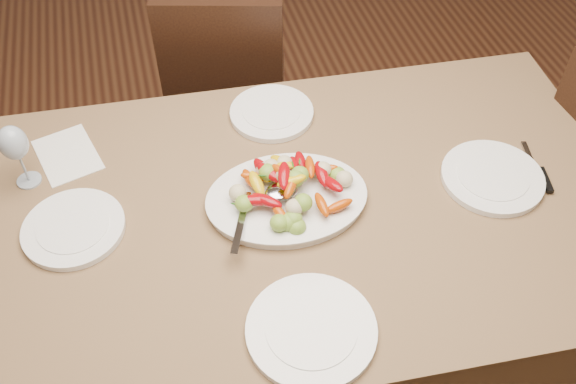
# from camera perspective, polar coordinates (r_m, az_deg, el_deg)

# --- Properties ---
(dining_table) EXTENTS (1.90, 1.15, 0.76)m
(dining_table) POSITION_cam_1_polar(r_m,az_deg,el_deg) (1.98, -0.00, -8.56)
(dining_table) COLOR brown
(dining_table) RESTS_ON ground
(chair_far) EXTENTS (0.51, 0.51, 0.95)m
(chair_far) POSITION_cam_1_polar(r_m,az_deg,el_deg) (2.51, -5.24, 9.46)
(chair_far) COLOR black
(chair_far) RESTS_ON ground
(serving_platter) EXTENTS (0.43, 0.33, 0.02)m
(serving_platter) POSITION_cam_1_polar(r_m,az_deg,el_deg) (1.68, -0.12, -0.74)
(serving_platter) COLOR white
(serving_platter) RESTS_ON dining_table
(roasted_vegetables) EXTENTS (0.35, 0.25, 0.09)m
(roasted_vegetables) POSITION_cam_1_polar(r_m,az_deg,el_deg) (1.64, -0.12, 0.58)
(roasted_vegetables) COLOR #810308
(roasted_vegetables) RESTS_ON serving_platter
(serving_spoon) EXTENTS (0.28, 0.15, 0.03)m
(serving_spoon) POSITION_cam_1_polar(r_m,az_deg,el_deg) (1.62, -2.12, -1.18)
(serving_spoon) COLOR #9EA0A8
(serving_spoon) RESTS_ON serving_platter
(plate_left) EXTENTS (0.26, 0.26, 0.02)m
(plate_left) POSITION_cam_1_polar(r_m,az_deg,el_deg) (1.71, -18.51, -3.09)
(plate_left) COLOR white
(plate_left) RESTS_ON dining_table
(plate_right) EXTENTS (0.28, 0.28, 0.02)m
(plate_right) POSITION_cam_1_polar(r_m,az_deg,el_deg) (1.83, 17.70, 1.23)
(plate_right) COLOR white
(plate_right) RESTS_ON dining_table
(plate_far) EXTENTS (0.25, 0.25, 0.02)m
(plate_far) POSITION_cam_1_polar(r_m,az_deg,el_deg) (1.93, -1.46, 7.03)
(plate_far) COLOR white
(plate_far) RESTS_ON dining_table
(plate_near) EXTENTS (0.29, 0.29, 0.02)m
(plate_near) POSITION_cam_1_polar(r_m,az_deg,el_deg) (1.46, 2.08, -12.18)
(plate_near) COLOR white
(plate_near) RESTS_ON dining_table
(wine_glass) EXTENTS (0.08, 0.08, 0.20)m
(wine_glass) POSITION_cam_1_polar(r_m,az_deg,el_deg) (1.81, -22.88, 3.10)
(wine_glass) COLOR #8C99A5
(wine_glass) RESTS_ON dining_table
(menu_card) EXTENTS (0.20, 0.24, 0.00)m
(menu_card) POSITION_cam_1_polar(r_m,az_deg,el_deg) (1.92, -19.01, 3.15)
(menu_card) COLOR silver
(menu_card) RESTS_ON dining_table
(table_knife) EXTENTS (0.06, 0.20, 0.01)m
(table_knife) POSITION_cam_1_polar(r_m,az_deg,el_deg) (1.90, 21.29, 1.87)
(table_knife) COLOR #9EA0A8
(table_knife) RESTS_ON dining_table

